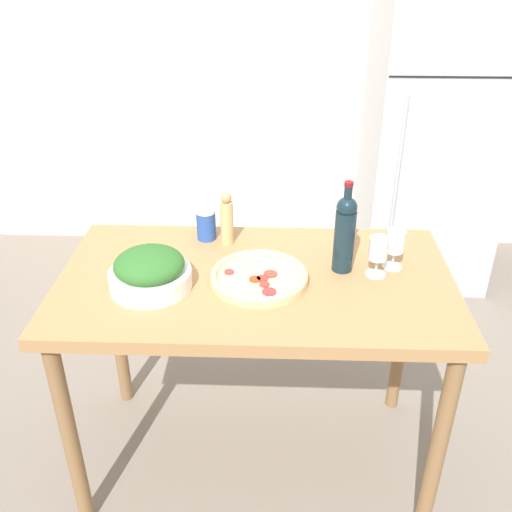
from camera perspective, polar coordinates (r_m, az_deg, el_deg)
The scene contains 11 objects.
ground_plane at distance 2.55m, azimuth -0.03°, elevation -19.18°, with size 14.00×14.00×0.00m, color slate.
wall_back at distance 3.70m, azimuth 1.16°, elevation 20.08°, with size 6.40×0.08×2.60m.
refrigerator at distance 3.52m, azimuth 17.32°, elevation 11.58°, with size 0.73×0.72×1.80m.
prep_counter at distance 2.03m, azimuth -0.04°, elevation -4.52°, with size 1.36×0.76×0.88m.
wine_bottle at distance 1.96m, azimuth 8.87°, elevation 2.41°, with size 0.07×0.07×0.33m.
wine_glass_near at distance 1.98m, azimuth 12.12°, elevation 0.51°, with size 0.07×0.07×0.14m.
wine_glass_far at distance 2.04m, azimuth 13.75°, elevation 1.24°, with size 0.07×0.07×0.14m.
pepper_mill at distance 2.14m, azimuth -2.95°, elevation 3.70°, with size 0.05×0.05×0.21m.
salad_bowl at distance 1.92m, azimuth -10.58°, elevation -1.51°, with size 0.27×0.27×0.13m.
homemade_pizza at distance 1.93m, azimuth 0.33°, elevation -2.08°, with size 0.33×0.33×0.04m.
salt_canister at distance 2.20m, azimuth -5.01°, elevation 3.21°, with size 0.07×0.07×0.12m.
Camera 1 is at (0.06, -1.67, 1.92)m, focal length 40.00 mm.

